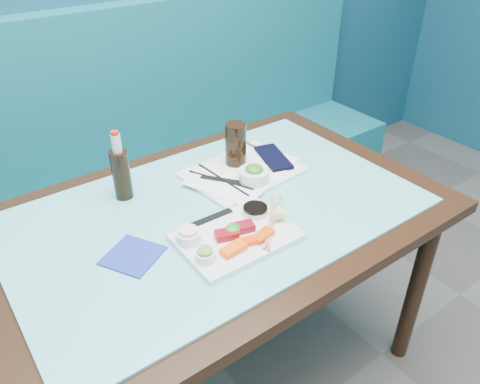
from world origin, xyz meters
TOP-DOWN VIEW (x-y plane):
  - booth_bench at (0.00, 2.29)m, footprint 3.00×0.56m
  - dining_table at (0.00, 1.45)m, footprint 1.40×0.90m
  - glass_top at (0.00, 1.45)m, footprint 1.22×0.76m
  - sashimi_plate at (-0.03, 1.30)m, footprint 0.32×0.23m
  - salmon_left at (-0.08, 1.24)m, footprint 0.07×0.04m
  - salmon_mid at (-0.03, 1.25)m, footprint 0.07×0.04m
  - salmon_right at (0.02, 1.24)m, footprint 0.07×0.05m
  - tuna_left at (-0.06, 1.30)m, footprint 0.07×0.06m
  - tuna_right at (-0.01, 1.30)m, footprint 0.07×0.05m
  - seaweed_garnish at (-0.04, 1.31)m, footprint 0.05×0.05m
  - ramekin_wasabi at (-0.16, 1.26)m, footprint 0.07×0.07m
  - wasabi_fill at (-0.16, 1.26)m, footprint 0.05×0.05m
  - ramekin_ginger at (-0.15, 1.35)m, footprint 0.07×0.07m
  - ginger_fill at (-0.15, 1.35)m, footprint 0.06×0.06m
  - soy_dish at (0.07, 1.35)m, footprint 0.09×0.09m
  - soy_fill at (0.07, 1.35)m, footprint 0.09×0.09m
  - lemon_wedge at (0.11, 1.27)m, footprint 0.06×0.06m
  - chopstick_sleeve at (-0.05, 1.40)m, footprint 0.14×0.02m
  - wooden_chopstick_a at (0.08, 1.28)m, footprint 0.18×0.20m
  - wooden_chopstick_b at (0.09, 1.28)m, footprint 0.21×0.17m
  - serving_tray at (0.19, 1.57)m, footprint 0.39×0.31m
  - paper_placemat at (0.19, 1.57)m, footprint 0.43×0.37m
  - seaweed_bowl at (0.18, 1.49)m, footprint 0.12×0.12m
  - seaweed_salad at (0.18, 1.49)m, footprint 0.08×0.08m
  - cola_glass at (0.20, 1.62)m, footprint 0.08×0.08m
  - navy_pouch at (0.33, 1.57)m, footprint 0.13×0.20m
  - fork at (0.32, 1.67)m, footprint 0.02×0.10m
  - black_chopstick_a at (0.09, 1.56)m, footprint 0.11×0.23m
  - black_chopstick_b at (0.10, 1.56)m, footprint 0.03×0.26m
  - tray_sleeve at (0.10, 1.56)m, footprint 0.11×0.13m
  - cola_bottle_body at (-0.20, 1.68)m, footprint 0.07×0.07m
  - cola_bottle_neck at (-0.20, 1.68)m, footprint 0.03×0.03m
  - cola_bottle_cap at (-0.20, 1.68)m, footprint 0.03×0.03m
  - blue_napkin at (-0.30, 1.40)m, footprint 0.18×0.18m

SIDE VIEW (x-z plane):
  - booth_bench at x=0.00m, z-range -0.21..0.96m
  - dining_table at x=0.00m, z-range 0.29..1.04m
  - glass_top at x=0.00m, z-range 0.75..0.76m
  - blue_napkin at x=-0.30m, z-range 0.76..0.76m
  - serving_tray at x=0.19m, z-range 0.76..0.77m
  - sashimi_plate at x=-0.03m, z-range 0.76..0.77m
  - paper_placemat at x=0.19m, z-range 0.77..0.77m
  - tray_sleeve at x=0.10m, z-range 0.77..0.78m
  - black_chopstick_a at x=0.09m, z-range 0.77..0.78m
  - black_chopstick_b at x=0.10m, z-range 0.77..0.78m
  - chopstick_sleeve at x=-0.05m, z-range 0.77..0.78m
  - fork at x=0.32m, z-range 0.77..0.78m
  - navy_pouch at x=0.33m, z-range 0.77..0.79m
  - wooden_chopstick_a at x=0.08m, z-range 0.77..0.78m
  - wooden_chopstick_b at x=0.09m, z-range 0.77..0.78m
  - salmon_mid at x=-0.03m, z-range 0.77..0.79m
  - soy_dish at x=0.07m, z-range 0.77..0.79m
  - salmon_right at x=0.02m, z-range 0.77..0.79m
  - salmon_left at x=-0.08m, z-range 0.77..0.79m
  - tuna_left at x=-0.06m, z-range 0.77..0.79m
  - tuna_right at x=-0.01m, z-range 0.77..0.80m
  - ramekin_wasabi at x=-0.16m, z-range 0.77..0.80m
  - seaweed_garnish at x=-0.04m, z-range 0.77..0.80m
  - ramekin_ginger at x=-0.15m, z-range 0.77..0.80m
  - seaweed_bowl at x=0.18m, z-range 0.77..0.81m
  - soy_fill at x=0.07m, z-range 0.79..0.80m
  - lemon_wedge at x=0.11m, z-range 0.77..0.82m
  - wasabi_fill at x=-0.16m, z-range 0.80..0.81m
  - ginger_fill at x=-0.15m, z-range 0.80..0.81m
  - seaweed_salad at x=0.18m, z-range 0.80..0.83m
  - cola_bottle_body at x=-0.20m, z-range 0.76..0.92m
  - cola_glass at x=0.20m, z-range 0.77..0.92m
  - cola_bottle_neck at x=-0.20m, z-range 0.92..0.98m
  - cola_bottle_cap at x=-0.20m, z-range 0.98..0.99m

